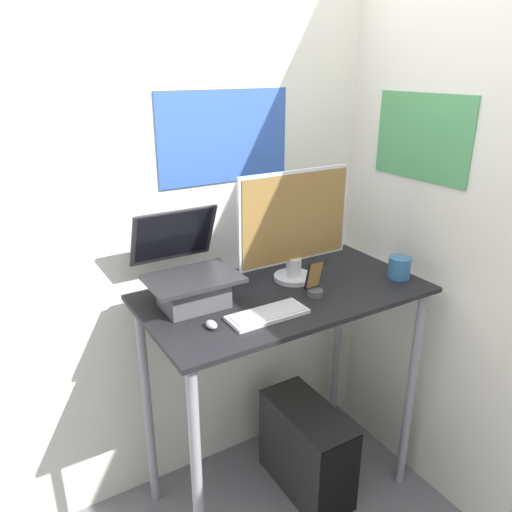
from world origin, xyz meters
TOP-DOWN VIEW (x-y plane):
  - wall_back at (-0.00, 0.70)m, footprint 6.00×0.06m
  - wall_side_right at (0.66, 0.00)m, footprint 0.06×6.00m
  - desk at (0.00, 0.31)m, footprint 1.16×0.62m
  - laptop at (-0.37, 0.40)m, footprint 0.34×0.35m
  - monitor at (0.10, 0.39)m, footprint 0.53×0.17m
  - keyboard at (-0.17, 0.16)m, footprint 0.30×0.12m
  - mouse at (-0.39, 0.19)m, footprint 0.04×0.06m
  - cell_phone at (0.08, 0.22)m, footprint 0.07×0.06m
  - computer_tower at (0.12, 0.26)m, footprint 0.23×0.49m
  - mug at (0.50, 0.17)m, footprint 0.09×0.09m

SIDE VIEW (x-z plane):
  - computer_tower at x=0.12m, z-range 0.00..0.44m
  - desk at x=0.00m, z-range 0.35..1.40m
  - keyboard at x=-0.17m, z-range 1.05..1.06m
  - mouse at x=-0.39m, z-range 1.05..1.07m
  - mug at x=0.50m, z-range 1.05..1.14m
  - cell_phone at x=0.08m, z-range 1.02..1.17m
  - laptop at x=-0.37m, z-range 0.97..1.31m
  - monitor at x=0.10m, z-range 1.05..1.52m
  - wall_side_right at x=0.66m, z-range 0.00..2.60m
  - wall_back at x=0.00m, z-range 0.00..2.60m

